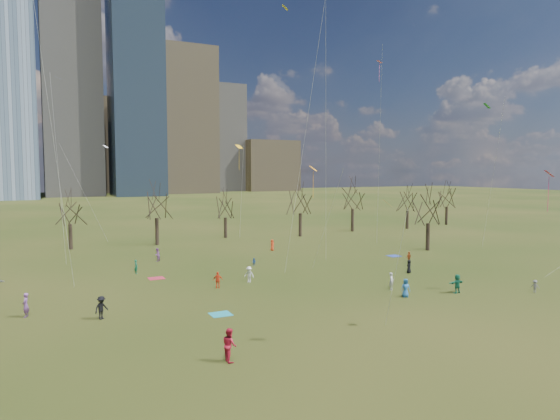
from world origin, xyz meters
name	(u,v)px	position (x,y,z in m)	size (l,w,h in m)	color
ground	(342,302)	(0.00, 0.00, 0.00)	(500.00, 500.00, 0.00)	black
downtown_skyline	(84,110)	(-2.43, 210.64, 39.01)	(212.50, 78.00, 118.00)	slate
bare_tree_row	(206,204)	(-0.09, 37.22, 6.12)	(113.04, 29.80, 9.50)	black
blanket_teal	(221,314)	(-10.54, 0.93, 0.01)	(1.60, 1.50, 0.03)	teal
blanket_navy	(394,256)	(18.69, 16.30, 0.01)	(1.60, 1.50, 0.03)	#233BA7
blanket_crimson	(156,278)	(-12.23, 16.22, 0.01)	(1.60, 1.50, 0.03)	#AD223A
person_0	(406,288)	(5.91, -1.18, 0.82)	(0.80, 0.52, 1.64)	#2563A4
person_1	(391,281)	(6.51, 1.53, 0.82)	(0.60, 0.39, 1.64)	silver
person_2	(230,345)	(-13.23, -8.39, 0.99)	(0.96, 0.75, 1.97)	red
person_3	(535,286)	(17.73, -5.04, 0.58)	(0.75, 0.43, 1.16)	slate
person_4	(218,280)	(-7.90, 9.24, 0.80)	(0.94, 0.39, 1.60)	red
person_5	(457,284)	(11.11, -2.09, 0.87)	(1.62, 0.52, 1.75)	#197455
person_6	(409,267)	(13.14, 6.83, 0.73)	(0.71, 0.46, 1.46)	black
person_7	(26,305)	(-24.13, 6.76, 0.93)	(0.68, 0.45, 1.86)	#79478E
person_8	(254,262)	(-0.43, 18.06, 0.46)	(0.45, 0.35, 0.92)	#244C9C
person_9	(249,274)	(-4.25, 10.35, 0.80)	(1.03, 0.59, 1.60)	white
person_10	(409,257)	(17.09, 11.49, 0.70)	(0.82, 0.34, 1.40)	#A53E17
person_12	(272,245)	(6.25, 27.34, 0.79)	(0.77, 0.50, 1.57)	#F2431A
person_13	(136,267)	(-13.67, 19.66, 0.76)	(0.55, 0.36, 1.51)	#186C4E
person_14	(157,255)	(-10.01, 26.02, 0.81)	(0.79, 0.62, 1.63)	#8C4C99
person_15	(101,308)	(-19.00, 3.63, 0.88)	(1.14, 0.66, 1.77)	black
kites_airborne	(307,150)	(2.41, 10.51, 13.31)	(53.11, 52.03, 33.52)	orange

